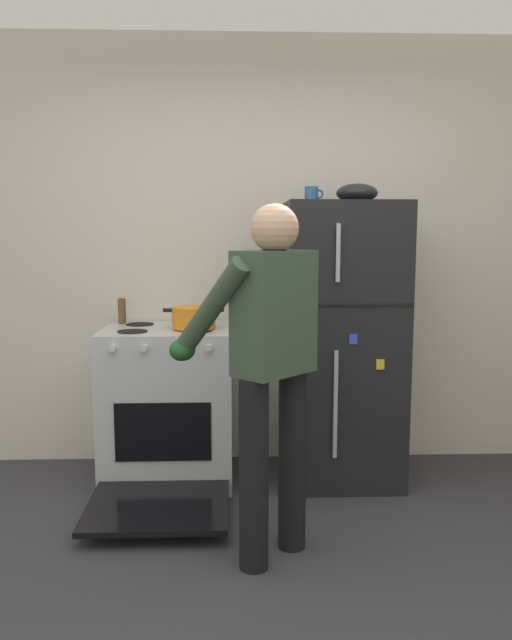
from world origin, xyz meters
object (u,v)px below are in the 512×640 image
(person_cook, at_px, (268,351))
(refrigerator, at_px, (341,342))
(red_pot, at_px, (194,317))
(mixing_bowl, at_px, (357,193))
(coffee_mug, at_px, (312,195))
(stove_range, at_px, (168,406))
(pepper_mill, at_px, (122,311))

(person_cook, bearing_deg, refrigerator, 62.81)
(red_pot, xyz_separation_m, mixing_bowl, (0.95, 0.05, 0.72))
(coffee_mug, bearing_deg, mixing_bowl, -10.99)
(stove_range, relative_size, mixing_bowl, 5.08)
(person_cook, distance_m, mixing_bowl, 1.34)
(refrigerator, relative_size, pepper_mill, 10.91)
(stove_range, bearing_deg, red_pot, -11.29)
(red_pot, bearing_deg, coffee_mug, 8.16)
(refrigerator, xyz_separation_m, pepper_mill, (-1.33, 0.20, 0.18))
(mixing_bowl, bearing_deg, coffee_mug, 169.01)
(pepper_mill, distance_m, mixing_bowl, 1.59)
(coffee_mug, relative_size, pepper_mill, 0.74)
(person_cook, height_order, mixing_bowl, mixing_bowl)
(stove_range, bearing_deg, person_cook, -59.77)
(refrigerator, distance_m, coffee_mug, 0.89)
(person_cook, relative_size, red_pot, 4.53)
(refrigerator, distance_m, person_cook, 1.08)
(coffee_mug, xyz_separation_m, mixing_bowl, (0.26, -0.05, 0.01))
(mixing_bowl, bearing_deg, refrigerator, -179.79)
(refrigerator, height_order, mixing_bowl, mixing_bowl)
(person_cook, height_order, pepper_mill, person_cook)
(mixing_bowl, bearing_deg, pepper_mill, 171.95)
(pepper_mill, bearing_deg, stove_range, -36.01)
(person_cook, height_order, red_pot, person_cook)
(red_pot, bearing_deg, pepper_mill, 151.48)
(stove_range, distance_m, pepper_mill, 0.67)
(stove_range, xyz_separation_m, mixing_bowl, (1.11, 0.02, 1.26))
(pepper_mill, bearing_deg, red_pot, -28.52)
(refrigerator, relative_size, coffee_mug, 14.78)
(person_cook, xyz_separation_m, pepper_mill, (-0.85, 1.15, 0.05))
(red_pot, bearing_deg, person_cook, -66.91)
(person_cook, relative_size, coffee_mug, 14.28)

